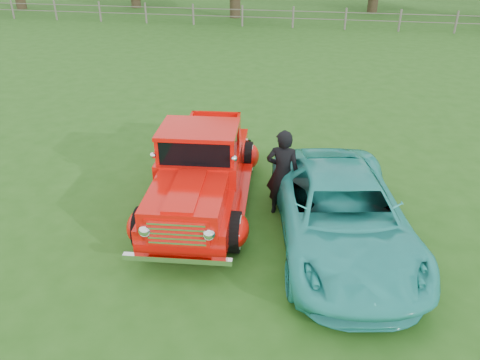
# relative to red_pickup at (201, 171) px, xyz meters

# --- Properties ---
(ground) EXTENTS (140.00, 140.00, 0.00)m
(ground) POSITION_rel_red_pickup_xyz_m (0.30, -1.71, -0.80)
(ground) COLOR #245316
(ground) RESTS_ON ground
(distant_hills) EXTENTS (116.00, 60.00, 18.00)m
(distant_hills) POSITION_rel_red_pickup_xyz_m (-3.78, 57.75, -5.34)
(distant_hills) COLOR #3A6425
(distant_hills) RESTS_ON ground
(fence_line) EXTENTS (48.00, 0.12, 1.20)m
(fence_line) POSITION_rel_red_pickup_xyz_m (0.30, 20.29, -0.19)
(fence_line) COLOR #655F55
(fence_line) RESTS_ON ground
(red_pickup) EXTENTS (2.54, 5.11, 1.78)m
(red_pickup) POSITION_rel_red_pickup_xyz_m (0.00, 0.00, 0.00)
(red_pickup) COLOR black
(red_pickup) RESTS_ON ground
(teal_sedan) EXTENTS (3.07, 5.14, 1.34)m
(teal_sedan) POSITION_rel_red_pickup_xyz_m (2.84, -0.96, -0.13)
(teal_sedan) COLOR #2BAEA5
(teal_sedan) RESTS_ON ground
(man) EXTENTS (0.68, 0.47, 1.82)m
(man) POSITION_rel_red_pickup_xyz_m (1.67, -0.02, 0.11)
(man) COLOR black
(man) RESTS_ON ground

